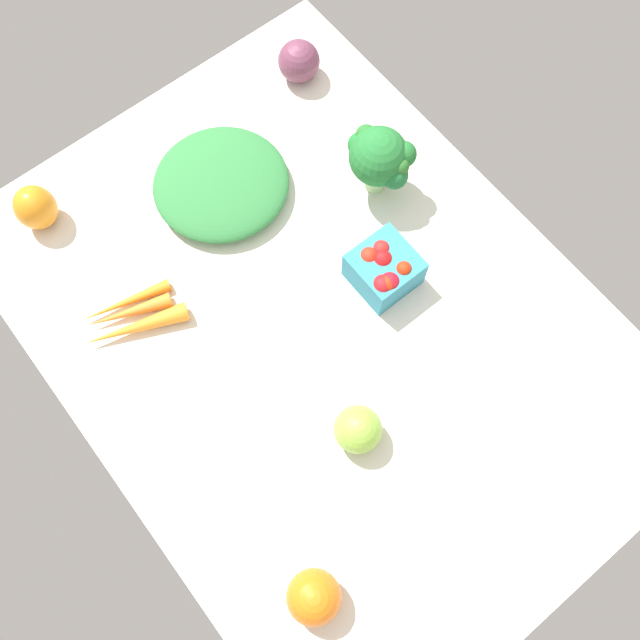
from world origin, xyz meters
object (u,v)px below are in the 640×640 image
object	(u,v)px
carrot_bunch	(132,318)
heirloom_tomato_orange	(314,597)
red_onion_center	(299,61)
berry_basket	(385,271)
leafy_greens_clump	(221,183)
bell_pepper_orange	(35,208)
broccoli_head	(380,158)
heirloom_tomato_green	(358,429)

from	to	relation	value
carrot_bunch	heirloom_tomato_orange	bearing A→B (deg)	176.68
red_onion_center	berry_basket	world-z (taller)	berry_basket
leafy_greens_clump	bell_pepper_orange	size ratio (longest dim) A/B	2.78
carrot_bunch	broccoli_head	bearing A→B (deg)	-96.42
leafy_greens_clump	heirloom_tomato_orange	xyz separation A→B (cm)	(-59.00, 27.25, 1.42)
berry_basket	heirloom_tomato_green	xyz separation A→B (cm)	(-16.25, 18.83, -0.41)
heirloom_tomato_green	red_onion_center	bearing A→B (deg)	-30.49
carrot_bunch	leafy_greens_clump	xyz separation A→B (cm)	(10.14, -24.42, 0.96)
heirloom_tomato_green	heirloom_tomato_orange	world-z (taller)	heirloom_tomato_orange
red_onion_center	heirloom_tomato_green	bearing A→B (deg)	149.51
berry_basket	bell_pepper_orange	world-z (taller)	bell_pepper_orange
heirloom_tomato_green	heirloom_tomato_orange	bearing A→B (deg)	125.96
carrot_bunch	berry_basket	world-z (taller)	berry_basket
heirloom_tomato_green	bell_pepper_orange	size ratio (longest dim) A/B	0.87
carrot_bunch	heirloom_tomato_green	size ratio (longest dim) A/B	2.36
carrot_bunch	heirloom_tomato_green	world-z (taller)	heirloom_tomato_green
bell_pepper_orange	carrot_bunch	bearing A→B (deg)	-176.05
broccoli_head	heirloom_tomato_orange	bearing A→B (deg)	132.45
berry_basket	bell_pepper_orange	xyz separation A→B (cm)	(42.97, 36.36, 0.09)
red_onion_center	leafy_greens_clump	distance (cm)	26.59
broccoli_head	bell_pepper_orange	distance (cm)	55.15
carrot_bunch	heirloom_tomato_green	distance (cm)	38.75
red_onion_center	heirloom_tomato_green	distance (cm)	64.89
red_onion_center	heirloom_tomato_orange	world-z (taller)	same
leafy_greens_clump	bell_pepper_orange	xyz separation A→B (cm)	(13.80, 26.07, 1.75)
carrot_bunch	heirloom_tomato_orange	world-z (taller)	heirloom_tomato_orange
broccoli_head	heirloom_tomato_orange	xyz separation A→B (cm)	(-43.79, 47.87, -4.74)
heirloom_tomato_green	broccoli_head	distance (cm)	42.27
red_onion_center	broccoli_head	size ratio (longest dim) A/B	0.54
bell_pepper_orange	broccoli_head	bearing A→B (deg)	-121.85
broccoli_head	bell_pepper_orange	world-z (taller)	broccoli_head
red_onion_center	heirloom_tomato_orange	xyz separation A→B (cm)	(-69.50, 51.64, 0.04)
red_onion_center	berry_basket	distance (cm)	42.10
broccoli_head	bell_pepper_orange	size ratio (longest dim) A/B	1.67
heirloom_tomato_green	heirloom_tomato_orange	xyz separation A→B (cm)	(-13.58, 18.71, 0.18)
leafy_greens_clump	bell_pepper_orange	bearing A→B (deg)	62.11
berry_basket	heirloom_tomato_orange	xyz separation A→B (cm)	(-29.83, 37.54, -0.23)
carrot_bunch	broccoli_head	size ratio (longest dim) A/B	1.24
berry_basket	broccoli_head	xyz separation A→B (cm)	(13.96, -10.33, 4.51)
berry_basket	heirloom_tomato_orange	distance (cm)	47.95
berry_basket	leafy_greens_clump	world-z (taller)	berry_basket
berry_basket	heirloom_tomato_green	bearing A→B (deg)	130.79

